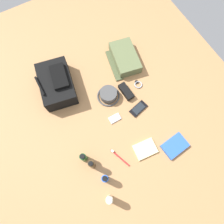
{
  "coord_description": "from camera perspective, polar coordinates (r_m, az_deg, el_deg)",
  "views": [
    {
      "loc": [
        -0.41,
        0.23,
        1.39
      ],
      "look_at": [
        0.0,
        0.0,
        0.04
      ],
      "focal_mm": 31.88,
      "sensor_mm": 36.0,
      "label": 1
    }
  ],
  "objects": [
    {
      "name": "wristwatch",
      "position": [
        1.56,
        7.48,
        7.89
      ],
      "size": [
        0.07,
        0.06,
        0.01
      ],
      "color": "#99999E",
      "rests_on": "ground_plane"
    },
    {
      "name": "ground_plane",
      "position": [
        1.48,
        0.0,
        -0.66
      ],
      "size": [
        2.64,
        2.02,
        0.02
      ],
      "primitive_type": "cube",
      "color": "#9E7146",
      "rests_on": "ground"
    },
    {
      "name": "toothbrush",
      "position": [
        1.39,
        1.95,
        -12.68
      ],
      "size": [
        0.16,
        0.07,
        0.02
      ],
      "color": "red",
      "rests_on": "ground_plane"
    },
    {
      "name": "notepad",
      "position": [
        1.42,
        9.47,
        -10.41
      ],
      "size": [
        0.12,
        0.16,
        0.02
      ],
      "primitive_type": "cube",
      "rotation": [
        0.0,
        0.0,
        -0.1
      ],
      "color": "beige",
      "rests_on": "ground_plane"
    },
    {
      "name": "deodorant_spray",
      "position": [
        1.33,
        -1.98,
        -18.58
      ],
      "size": [
        0.04,
        0.04,
        0.13
      ],
      "color": "blue",
      "rests_on": "ground_plane"
    },
    {
      "name": "cologne_bottle",
      "position": [
        1.33,
        -5.81,
        -14.74
      ],
      "size": [
        0.04,
        0.04,
        0.15
      ],
      "color": "#473319",
      "rests_on": "ground_plane"
    },
    {
      "name": "sunglasses_case",
      "position": [
        1.51,
        4.05,
        5.89
      ],
      "size": [
        0.14,
        0.06,
        0.04
      ],
      "primitive_type": "cube",
      "rotation": [
        0.0,
        0.0,
        0.06
      ],
      "color": "black",
      "rests_on": "ground_plane"
    },
    {
      "name": "cell_phone",
      "position": [
        1.48,
        7.6,
        0.97
      ],
      "size": [
        0.09,
        0.15,
        0.01
      ],
      "color": "black",
      "rests_on": "ground_plane"
    },
    {
      "name": "toiletry_pouch",
      "position": [
        1.64,
        3.59,
        15.22
      ],
      "size": [
        0.33,
        0.27,
        0.08
      ],
      "color": "#56603D",
      "rests_on": "ground_plane"
    },
    {
      "name": "shampoo_bottle",
      "position": [
        1.34,
        -8.13,
        -12.81
      ],
      "size": [
        0.04,
        0.04,
        0.14
      ],
      "color": "#19471E",
      "rests_on": "ground_plane"
    },
    {
      "name": "backpack",
      "position": [
        1.54,
        -15.54,
        7.83
      ],
      "size": [
        0.39,
        0.29,
        0.16
      ],
      "color": "black",
      "rests_on": "ground_plane"
    },
    {
      "name": "lotion_bottle",
      "position": [
        1.32,
        -0.73,
        -23.77
      ],
      "size": [
        0.04,
        0.04,
        0.16
      ],
      "color": "beige",
      "rests_on": "ground_plane"
    },
    {
      "name": "bucket_hat",
      "position": [
        1.49,
        -1.04,
        4.97
      ],
      "size": [
        0.17,
        0.17,
        0.07
      ],
      "color": "#434343",
      "rests_on": "ground_plane"
    },
    {
      "name": "media_player",
      "position": [
        1.45,
        0.7,
        -1.88
      ],
      "size": [
        0.05,
        0.08,
        0.01
      ],
      "color": "#B7B7BC",
      "rests_on": "ground_plane"
    },
    {
      "name": "paperback_novel",
      "position": [
        1.46,
        17.56,
        -9.21
      ],
      "size": [
        0.13,
        0.18,
        0.02
      ],
      "color": "blue",
      "rests_on": "ground_plane"
    }
  ]
}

